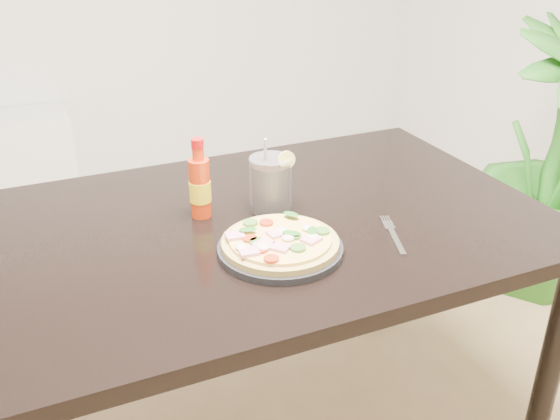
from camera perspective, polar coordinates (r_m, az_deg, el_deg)
name	(u,v)px	position (r m, az deg, el deg)	size (l,w,h in m)	color
dining_table	(261,249)	(1.56, -1.78, -3.59)	(1.40, 0.90, 0.75)	black
plate	(280,249)	(1.38, 0.02, -3.58)	(0.28, 0.28, 0.02)	black
pizza	(280,241)	(1.37, -0.02, -2.88)	(0.26, 0.26, 0.03)	tan
hot_sauce_bottle	(200,186)	(1.52, -7.33, 2.17)	(0.05, 0.05, 0.20)	red
cola_cup	(271,185)	(1.55, -0.86, 2.30)	(0.11, 0.11, 0.20)	black
fork	(393,233)	(1.48, 10.25, -2.10)	(0.08, 0.18, 0.00)	silver
houseplant	(556,162)	(2.67, 23.94, 4.06)	(0.60, 0.60, 1.07)	#2C7920
plant_pot	(536,255)	(2.85, 22.40, -3.85)	(0.28, 0.28, 0.22)	brown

